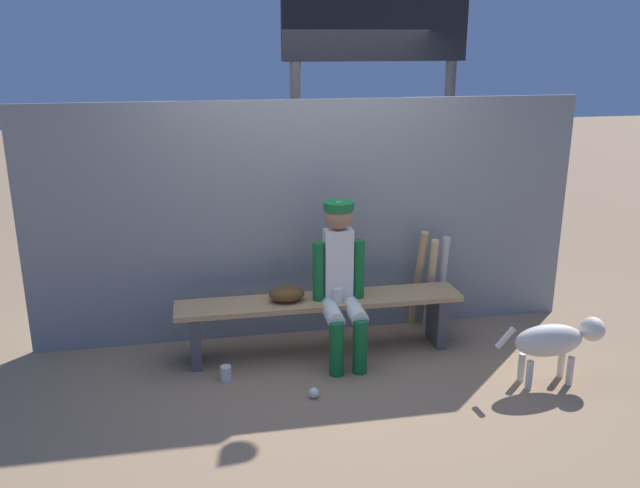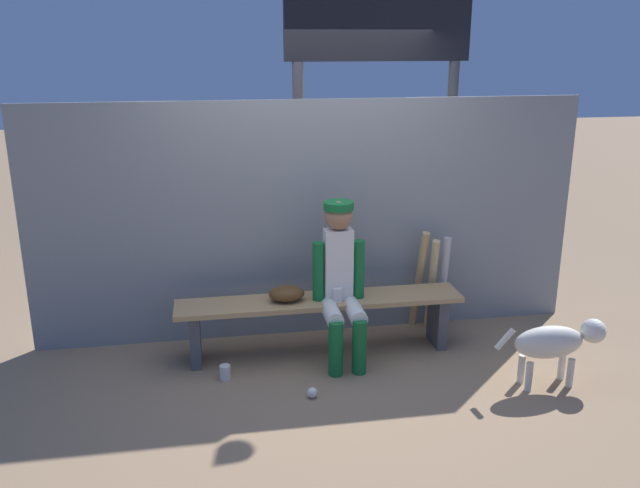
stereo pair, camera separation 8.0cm
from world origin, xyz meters
The scene contains 13 objects.
ground_plane centered at (0.00, 0.00, 0.00)m, with size 30.00×30.00×0.00m, color #937556.
chainlink_fence centered at (0.00, 0.43, 0.99)m, with size 4.55×0.03×1.97m, color gray.
dugout_bench centered at (0.00, 0.00, 0.36)m, with size 2.26×0.36×0.47m.
player_seated centered at (0.14, -0.11, 0.68)m, with size 0.41×0.55×1.25m.
baseball_glove centered at (-0.26, 0.00, 0.53)m, with size 0.28×0.20×0.12m, color #593819.
bat_wood_tan centered at (0.91, 0.32, 0.45)m, with size 0.06×0.06×0.91m, color tan.
bat_wood_natural centered at (1.02, 0.28, 0.42)m, with size 0.06×0.06×0.84m, color tan.
bat_aluminum_silver centered at (1.12, 0.28, 0.42)m, with size 0.06×0.06×0.84m, color #B7B7BC.
baseball centered at (-0.17, -0.68, 0.04)m, with size 0.07×0.07×0.07m, color white.
cup_on_ground centered at (-0.77, -0.31, 0.06)m, with size 0.08×0.08×0.11m, color silver.
cup_on_bench centered at (0.13, -0.08, 0.52)m, with size 0.08×0.08×0.11m, color silver.
scoreboard centered at (0.81, 1.27, 2.35)m, with size 1.98×0.27×3.41m.
dog centered at (1.59, -0.79, 0.34)m, with size 0.84×0.20×0.49m.
Camera 1 is at (-0.91, -4.76, 2.42)m, focal length 37.24 mm.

